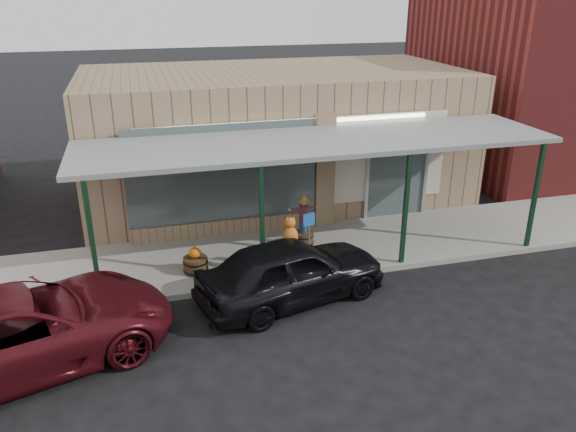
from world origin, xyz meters
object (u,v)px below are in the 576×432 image
object	(u,v)px
handicap_sign	(309,234)
parked_sedan	(292,271)
barrel_scarecrow	(303,228)
barrel_pumpkin	(196,263)
car_maroon	(23,330)

from	to	relation	value
handicap_sign	parked_sedan	xyz separation A→B (m)	(-0.73, -1.05, -0.36)
barrel_scarecrow	handicap_sign	distance (m)	1.52
barrel_pumpkin	car_maroon	bearing A→B (deg)	-143.01
car_maroon	handicap_sign	bearing A→B (deg)	-89.65
barrel_scarecrow	parked_sedan	world-z (taller)	parked_sedan
handicap_sign	barrel_pumpkin	bearing A→B (deg)	157.69
barrel_pumpkin	handicap_sign	xyz separation A→B (m)	(2.70, -0.58, 0.71)
barrel_pumpkin	parked_sedan	xyz separation A→B (m)	(1.98, -1.64, 0.35)
handicap_sign	parked_sedan	size ratio (longest dim) A/B	0.32
parked_sedan	handicap_sign	bearing A→B (deg)	-48.86
barrel_scarecrow	barrel_pumpkin	size ratio (longest dim) A/B	2.05
car_maroon	parked_sedan	bearing A→B (deg)	-97.70
barrel_pumpkin	handicap_sign	distance (m)	2.85
handicap_sign	car_maroon	world-z (taller)	handicap_sign
barrel_pumpkin	handicap_sign	world-z (taller)	handicap_sign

